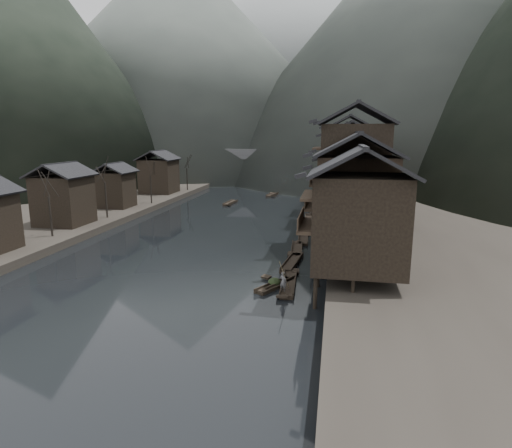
# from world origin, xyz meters

# --- Properties ---
(water) EXTENTS (300.00, 300.00, 0.00)m
(water) POSITION_xyz_m (0.00, 0.00, 0.00)
(water) COLOR black
(water) RESTS_ON ground
(right_bank) EXTENTS (40.00, 200.00, 1.80)m
(right_bank) POSITION_xyz_m (35.00, 40.00, 0.90)
(right_bank) COLOR #2D2823
(right_bank) RESTS_ON ground
(left_bank) EXTENTS (40.00, 200.00, 1.20)m
(left_bank) POSITION_xyz_m (-35.00, 40.00, 0.60)
(left_bank) COLOR #2D2823
(left_bank) RESTS_ON ground
(stilt_houses) EXTENTS (9.00, 67.60, 16.37)m
(stilt_houses) POSITION_xyz_m (17.28, 20.13, 9.01)
(stilt_houses) COLOR black
(stilt_houses) RESTS_ON ground
(left_houses) EXTENTS (8.10, 53.20, 8.73)m
(left_houses) POSITION_xyz_m (-20.50, 20.12, 5.66)
(left_houses) COLOR black
(left_houses) RESTS_ON left_bank
(bare_trees) EXTENTS (3.96, 60.34, 7.91)m
(bare_trees) POSITION_xyz_m (-17.00, 14.54, 6.64)
(bare_trees) COLOR black
(bare_trees) RESTS_ON left_bank
(moored_sampans) EXTENTS (2.42, 48.75, 0.47)m
(moored_sampans) POSITION_xyz_m (11.62, 15.06, 0.20)
(moored_sampans) COLOR black
(moored_sampans) RESTS_ON water
(midriver_boats) EXTENTS (8.16, 31.97, 0.45)m
(midriver_boats) POSITION_xyz_m (-1.19, 48.42, 0.20)
(midriver_boats) COLOR black
(midriver_boats) RESTS_ON water
(stone_bridge) EXTENTS (40.00, 6.00, 9.00)m
(stone_bridge) POSITION_xyz_m (-0.00, 72.00, 5.11)
(stone_bridge) COLOR #4C4C4F
(stone_bridge) RESTS_ON ground
(hills) EXTENTS (320.00, 380.00, 124.40)m
(hills) POSITION_xyz_m (6.94, 168.89, 55.62)
(hills) COLOR black
(hills) RESTS_ON ground
(hero_sampan) EXTENTS (3.20, 4.69, 0.43)m
(hero_sampan) POSITION_xyz_m (10.60, -6.40, 0.20)
(hero_sampan) COLOR black
(hero_sampan) RESTS_ON water
(cargo_heap) EXTENTS (1.09, 1.42, 0.65)m
(cargo_heap) POSITION_xyz_m (10.48, -6.21, 0.76)
(cargo_heap) COLOR black
(cargo_heap) RESTS_ON hero_sampan
(boatman) EXTENTS (0.75, 0.64, 1.75)m
(boatman) POSITION_xyz_m (11.46, -7.90, 1.31)
(boatman) COLOR #5F5F61
(boatman) RESTS_ON hero_sampan
(bamboo_pole) EXTENTS (0.87, 2.12, 3.62)m
(bamboo_pole) POSITION_xyz_m (11.66, -7.90, 3.99)
(bamboo_pole) COLOR #8C7A51
(bamboo_pole) RESTS_ON boatman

